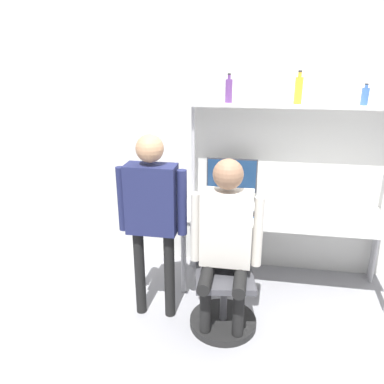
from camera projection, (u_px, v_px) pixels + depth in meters
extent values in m
plane|color=gray|center=(281.00, 306.00, 3.41)|extent=(12.00, 12.00, 0.00)
cube|color=silver|center=(288.00, 143.00, 3.64)|extent=(8.00, 0.06, 2.70)
cube|color=silver|center=(285.00, 216.00, 3.50)|extent=(1.96, 0.69, 0.03)
cylinder|color=#A5A5AA|center=(184.00, 258.00, 3.51)|extent=(0.05, 0.05, 0.73)
cylinder|color=#A5A5AA|center=(194.00, 232.00, 4.04)|extent=(0.05, 0.05, 0.73)
cylinder|color=#A5A5AA|center=(374.00, 246.00, 3.75)|extent=(0.05, 0.05, 0.73)
cube|color=silver|center=(293.00, 105.00, 3.35)|extent=(1.86, 0.28, 0.02)
cylinder|color=#B2B2B7|center=(193.00, 190.00, 3.78)|extent=(0.04, 0.04, 1.75)
cylinder|color=#333338|center=(231.00, 203.00, 3.76)|extent=(0.24, 0.24, 0.01)
cylinder|color=#333338|center=(231.00, 196.00, 3.74)|extent=(0.06, 0.06, 0.12)
cube|color=#333338|center=(232.00, 175.00, 3.67)|extent=(0.49, 0.01, 0.34)
cube|color=navy|center=(232.00, 175.00, 3.66)|extent=(0.47, 0.02, 0.31)
cube|color=silver|center=(228.00, 215.00, 3.47)|extent=(0.34, 0.23, 0.01)
cube|color=black|center=(228.00, 215.00, 3.45)|extent=(0.29, 0.13, 0.00)
cube|color=silver|center=(229.00, 200.00, 3.50)|extent=(0.34, 0.08, 0.22)
cube|color=#194C8C|center=(229.00, 201.00, 3.50)|extent=(0.30, 0.06, 0.19)
cube|color=#264C8C|center=(255.00, 215.00, 3.47)|extent=(0.07, 0.15, 0.01)
cube|color=black|center=(255.00, 214.00, 3.47)|extent=(0.06, 0.13, 0.00)
cylinder|color=black|center=(223.00, 321.00, 3.17)|extent=(0.56, 0.56, 0.06)
cylinder|color=#4C4C51|center=(224.00, 299.00, 3.09)|extent=(0.06, 0.06, 0.39)
cube|color=#3F3F44|center=(224.00, 276.00, 3.02)|extent=(0.53, 0.53, 0.05)
cube|color=#3F3F44|center=(224.00, 237.00, 3.13)|extent=(0.42, 0.10, 0.45)
cylinder|color=black|center=(205.00, 311.00, 2.96)|extent=(0.09, 0.09, 0.50)
cylinder|color=black|center=(238.00, 314.00, 2.92)|extent=(0.09, 0.09, 0.50)
cylinder|color=black|center=(206.00, 277.00, 2.89)|extent=(0.10, 0.38, 0.10)
cylinder|color=black|center=(240.00, 280.00, 2.85)|extent=(0.10, 0.38, 0.10)
cube|color=beige|center=(226.00, 228.00, 2.91)|extent=(0.40, 0.20, 0.60)
cylinder|color=beige|center=(195.00, 227.00, 2.95)|extent=(0.08, 0.08, 0.57)
cylinder|color=beige|center=(258.00, 232.00, 2.87)|extent=(0.08, 0.08, 0.57)
sphere|color=#8C664C|center=(228.00, 174.00, 2.76)|extent=(0.23, 0.23, 0.23)
cylinder|color=black|center=(140.00, 272.00, 3.22)|extent=(0.09, 0.09, 0.80)
cylinder|color=black|center=(169.00, 275.00, 3.17)|extent=(0.09, 0.09, 0.80)
cube|color=#1E234C|center=(152.00, 199.00, 2.97)|extent=(0.40, 0.20, 0.56)
cylinder|color=#1E234C|center=(122.00, 199.00, 3.01)|extent=(0.08, 0.08, 0.54)
cylinder|color=#1E234C|center=(182.00, 203.00, 2.93)|extent=(0.08, 0.08, 0.54)
sphere|color=tan|center=(150.00, 149.00, 2.83)|extent=(0.22, 0.22, 0.22)
cylinder|color=#335999|center=(365.00, 97.00, 3.22)|extent=(0.06, 0.06, 0.15)
cylinder|color=#335999|center=(366.00, 86.00, 3.19)|extent=(0.03, 0.03, 0.03)
cylinder|color=black|center=(367.00, 84.00, 3.19)|extent=(0.03, 0.03, 0.01)
cylinder|color=#593372|center=(229.00, 91.00, 3.40)|extent=(0.07, 0.07, 0.21)
cylinder|color=#593372|center=(229.00, 77.00, 3.36)|extent=(0.03, 0.03, 0.04)
cylinder|color=black|center=(229.00, 74.00, 3.35)|extent=(0.03, 0.03, 0.01)
cylinder|color=gold|center=(298.00, 91.00, 3.30)|extent=(0.07, 0.07, 0.23)
cylinder|color=gold|center=(300.00, 75.00, 3.25)|extent=(0.03, 0.03, 0.04)
cylinder|color=black|center=(300.00, 71.00, 3.24)|extent=(0.03, 0.03, 0.01)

